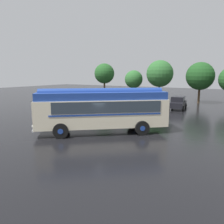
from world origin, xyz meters
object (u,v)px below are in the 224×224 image
object	(u,v)px
vintage_bus	(102,109)
car_mid_right	(156,102)
car_mid_left	(138,100)
car_near_left	(120,100)
car_far_right	(178,103)

from	to	relation	value
vintage_bus	car_mid_right	size ratio (longest dim) A/B	2.16
vintage_bus	car_mid_left	xyz separation A→B (m)	(-3.56, 14.19, -1.05)
car_near_left	car_mid_right	size ratio (longest dim) A/B	1.00
car_near_left	car_far_right	world-z (taller)	same
car_near_left	car_mid_left	distance (m)	2.73
car_near_left	car_far_right	xyz separation A→B (m)	(8.21, 0.89, 0.00)
car_mid_right	car_far_right	xyz separation A→B (m)	(2.68, 0.67, 0.00)
car_mid_left	car_mid_right	world-z (taller)	same
vintage_bus	car_near_left	size ratio (longest dim) A/B	2.16
vintage_bus	car_far_right	xyz separation A→B (m)	(1.93, 14.77, -1.05)
car_mid_left	vintage_bus	bearing A→B (deg)	-75.90
car_near_left	car_mid_left	xyz separation A→B (m)	(2.71, 0.31, 0.00)
vintage_bus	car_far_right	bearing A→B (deg)	82.54
car_near_left	car_mid_right	xyz separation A→B (m)	(5.53, 0.22, 0.00)
vintage_bus	car_near_left	bearing A→B (deg)	114.34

